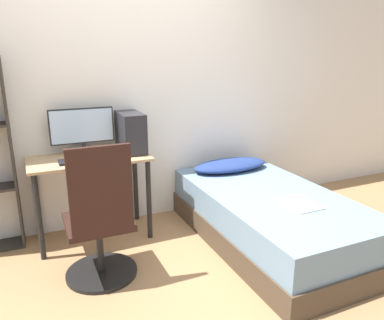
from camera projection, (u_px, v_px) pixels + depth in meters
The scene contains 11 objects.
ground_plane at pixel (188, 301), 2.52m from camera, with size 14.00×14.00×0.00m, color #9E754C.
wall_back at pixel (124, 93), 3.46m from camera, with size 8.00×0.05×2.50m.
desk at pixel (90, 172), 3.23m from camera, with size 1.00×0.52×0.75m.
office_chair at pixel (100, 230), 2.66m from camera, with size 0.53×0.53×1.04m.
bed at pixel (270, 217), 3.27m from camera, with size 1.05×1.93×0.45m.
pillow at pixel (230, 165), 3.81m from camera, with size 0.80×0.36×0.11m.
magazine at pixel (300, 204), 2.96m from camera, with size 0.24×0.32×0.01m.
monitor at pixel (82, 128), 3.26m from camera, with size 0.55×0.18×0.40m.
keyboard at pixel (85, 160), 3.07m from camera, with size 0.41×0.14×0.02m.
pc_tower at pixel (131, 132), 3.33m from camera, with size 0.19×0.39×0.35m.
mouse at pixel (116, 157), 3.18m from camera, with size 0.06×0.09×0.02m.
Camera 1 is at (-0.86, -1.98, 1.61)m, focal length 35.00 mm.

